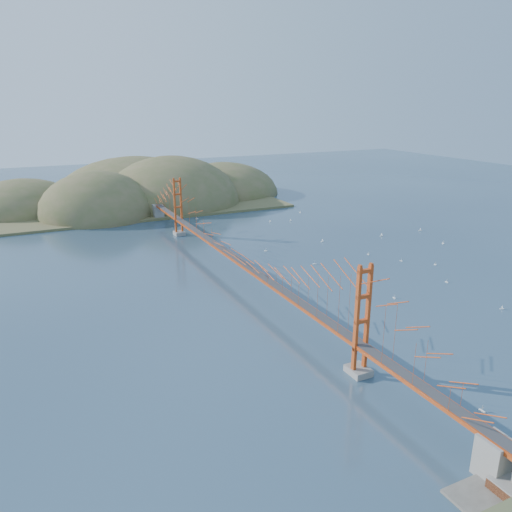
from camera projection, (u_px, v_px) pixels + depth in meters
name	position (u px, v px, depth m)	size (l,w,h in m)	color
ground	(239.00, 281.00, 76.16)	(320.00, 320.00, 0.00)	#2A4155
bridge	(238.00, 236.00, 74.21)	(2.20, 94.40, 12.00)	gray
far_headlands	(145.00, 201.00, 135.96)	(84.00, 58.00, 25.00)	brown
sailboat_8	(291.00, 220.00, 113.44)	(0.55, 0.52, 0.62)	white
sailboat_5	(435.00, 264.00, 83.48)	(0.44, 0.53, 0.61)	white
sailboat_14	(394.00, 297.00, 69.43)	(0.41, 0.50, 0.59)	white
sailboat_4	(443.00, 243.00, 95.66)	(0.64, 0.65, 0.73)	white
sailboat_11	(420.00, 230.00, 105.05)	(0.66, 0.66, 0.74)	white
sailboat_2	(502.00, 308.00, 65.78)	(0.54, 0.54, 0.59)	white
sailboat_16	(266.00, 250.00, 90.96)	(0.71, 0.71, 0.74)	white
sailboat_17	(381.00, 235.00, 100.92)	(0.61, 0.50, 0.70)	white
sailboat_10	(482.00, 410.00, 44.22)	(0.50, 0.61, 0.72)	white
sailboat_15	(300.00, 212.00, 121.70)	(0.53, 0.62, 0.72)	white
sailboat_1	(401.00, 260.00, 85.41)	(0.51, 0.51, 0.56)	white
sailboat_7	(322.00, 241.00, 96.93)	(0.55, 0.46, 0.65)	white
sailboat_12	(197.00, 218.00, 115.49)	(0.61, 0.55, 0.68)	white
sailboat_3	(270.00, 221.00, 112.58)	(0.52, 0.49, 0.59)	white
sailboat_0	(368.00, 254.00, 88.82)	(0.60, 0.62, 0.70)	white
sailboat_extra_0	(447.00, 281.00, 75.49)	(0.44, 0.53, 0.61)	white
sailboat_extra_1	(314.00, 264.00, 83.65)	(0.66, 0.66, 0.71)	white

